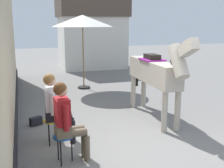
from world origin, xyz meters
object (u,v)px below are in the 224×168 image
object	(u,v)px
seated_visitor_near	(66,118)
cafe_parasol	(83,21)
saddled_horse_center	(156,72)
seated_visitor_far	(55,105)
satchel_bag	(36,121)

from	to	relation	value
seated_visitor_near	cafe_parasol	size ratio (longest dim) A/B	0.54
seated_visitor_near	saddled_horse_center	size ratio (longest dim) A/B	0.46
cafe_parasol	seated_visitor_far	bearing A→B (deg)	-108.87
seated_visitor_near	seated_visitor_far	xyz separation A→B (m)	(-0.09, 0.84, 0.00)
seated_visitor_far	satchel_bag	world-z (taller)	seated_visitor_far
saddled_horse_center	cafe_parasol	bearing A→B (deg)	103.51
saddled_horse_center	cafe_parasol	xyz separation A→B (m)	(-0.92, 3.83, 1.20)
seated_visitor_far	cafe_parasol	size ratio (longest dim) A/B	0.54
saddled_horse_center	seated_visitor_near	bearing A→B (deg)	-146.87
seated_visitor_far	saddled_horse_center	xyz separation A→B (m)	(2.47, 0.72, 0.38)
seated_visitor_near	seated_visitor_far	size ratio (longest dim) A/B	1.00
seated_visitor_near	seated_visitor_far	distance (m)	0.84
cafe_parasol	saddled_horse_center	bearing A→B (deg)	-76.49
saddled_horse_center	cafe_parasol	world-z (taller)	cafe_parasol
cafe_parasol	satchel_bag	world-z (taller)	cafe_parasol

